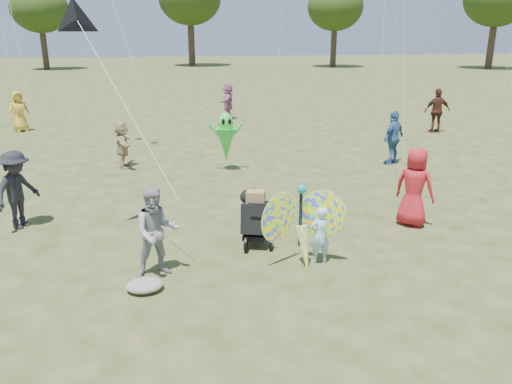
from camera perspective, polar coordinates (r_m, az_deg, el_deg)
ground at (r=8.42m, az=3.27°, el=-10.18°), size 160.00×160.00×0.00m
child_girl at (r=8.91m, az=7.33°, el=-4.93°), size 0.40×0.28×1.05m
adult_man at (r=8.46m, az=-11.30°, el=-4.51°), size 0.85×0.72×1.57m
grey_bag at (r=8.29m, az=-12.63°, el=-10.35°), size 0.59×0.49×0.19m
crowd_a at (r=10.99m, az=17.66°, el=0.55°), size 0.95×0.97×1.69m
crowd_b at (r=11.47m, az=-25.64°, el=0.23°), size 1.08×1.23×1.65m
crowd_c at (r=16.08m, az=15.43°, el=6.02°), size 1.04×0.87×1.66m
crowd_d at (r=15.63m, az=-15.01°, el=5.28°), size 0.52×1.35×1.43m
crowd_g at (r=22.94m, az=-25.46°, el=8.32°), size 0.96×0.83×1.65m
crowd_h at (r=21.79m, az=20.00°, el=8.72°), size 1.09×0.55×1.78m
crowd_j at (r=23.72m, az=-3.23°, el=10.31°), size 0.90×1.65×1.69m
jogging_stroller at (r=9.64m, az=-0.15°, el=-2.41°), size 0.69×1.12×1.09m
butterfly_kite at (r=8.73m, az=5.29°, el=-3.92°), size 1.74×0.75×1.67m
delta_kite_rig at (r=9.84m, az=-19.69°, el=17.87°), size 2.05×2.14×3.31m
alien_kite at (r=14.69m, az=-3.45°, el=6.11°), size 1.12×0.69×1.74m
tree_line at (r=52.56m, az=-4.92°, el=20.97°), size 91.78×33.60×10.79m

